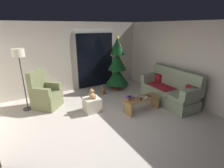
{
  "coord_description": "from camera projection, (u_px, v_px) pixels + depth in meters",
  "views": [
    {
      "loc": [
        -1.79,
        -3.05,
        2.35
      ],
      "look_at": [
        0.4,
        0.7,
        0.85
      ],
      "focal_mm": 27.02,
      "sensor_mm": 36.0,
      "label": 1
    }
  ],
  "objects": [
    {
      "name": "christmas_tree",
      "position": [
        117.0,
        66.0,
        6.34
      ],
      "size": [
        0.87,
        0.87,
        2.05
      ],
      "color": "#4C1E19",
      "rests_on": "ground"
    },
    {
      "name": "remote_black",
      "position": [
        141.0,
        99.0,
        4.7
      ],
      "size": [
        0.14,
        0.14,
        0.02
      ],
      "primitive_type": "cube",
      "rotation": [
        0.0,
        0.0,
        5.51
      ],
      "color": "black",
      "rests_on": "coffee_table"
    },
    {
      "name": "armchair",
      "position": [
        45.0,
        95.0,
        5.04
      ],
      "size": [
        0.97,
        0.97,
        1.13
      ],
      "color": "olive",
      "rests_on": "ground"
    },
    {
      "name": "remote_white",
      "position": [
        146.0,
        98.0,
        4.79
      ],
      "size": [
        0.16,
        0.11,
        0.02
      ],
      "primitive_type": "cube",
      "rotation": [
        0.0,
        0.0,
        5.21
      ],
      "color": "silver",
      "rests_on": "coffee_table"
    },
    {
      "name": "ottoman",
      "position": [
        92.0,
        105.0,
        4.85
      ],
      "size": [
        0.44,
        0.44,
        0.41
      ],
      "primitive_type": "cube",
      "color": "beige",
      "rests_on": "ground"
    },
    {
      "name": "patio_door_frame",
      "position": [
        95.0,
        59.0,
        6.65
      ],
      "size": [
        1.6,
        0.02,
        2.2
      ],
      "primitive_type": "cube",
      "color": "silver",
      "rests_on": "ground"
    },
    {
      "name": "teddy_bear_chestnut_by_tree",
      "position": [
        103.0,
        91.0,
        6.12
      ],
      "size": [
        0.2,
        0.2,
        0.29
      ],
      "color": "brown",
      "rests_on": "ground"
    },
    {
      "name": "wall_right",
      "position": [
        194.0,
        65.0,
        5.07
      ],
      "size": [
        0.12,
        6.0,
        2.5
      ],
      "primitive_type": "cube",
      "color": "beige",
      "rests_on": "ground"
    },
    {
      "name": "coffee_table",
      "position": [
        142.0,
        102.0,
        4.86
      ],
      "size": [
        1.1,
        0.4,
        0.41
      ],
      "color": "#9E7547",
      "rests_on": "ground"
    },
    {
      "name": "patio_door_glass",
      "position": [
        96.0,
        61.0,
        6.65
      ],
      "size": [
        1.5,
        0.02,
        2.1
      ],
      "primitive_type": "cube",
      "color": "black",
      "rests_on": "ground"
    },
    {
      "name": "ground_plane",
      "position": [
        112.0,
        128.0,
        4.11
      ],
      "size": [
        7.0,
        7.0,
        0.0
      ],
      "primitive_type": "plane",
      "color": "#BCB2A8"
    },
    {
      "name": "wall_back",
      "position": [
        70.0,
        57.0,
        6.2
      ],
      "size": [
        5.72,
        0.12,
        2.5
      ],
      "primitive_type": "cube",
      "color": "beige",
      "rests_on": "ground"
    },
    {
      "name": "cell_phone",
      "position": [
        130.0,
        97.0,
        4.63
      ],
      "size": [
        0.1,
        0.16,
        0.01
      ],
      "primitive_type": "cube",
      "rotation": [
        0.0,
        0.0,
        -0.23
      ],
      "color": "black",
      "rests_on": "book_stack"
    },
    {
      "name": "floor_lamp",
      "position": [
        19.0,
        59.0,
        4.54
      ],
      "size": [
        0.32,
        0.32,
        1.78
      ],
      "color": "#2D2D30",
      "rests_on": "ground"
    },
    {
      "name": "remote_graphite",
      "position": [
        149.0,
        96.0,
        4.91
      ],
      "size": [
        0.12,
        0.16,
        0.02
      ],
      "primitive_type": "cube",
      "rotation": [
        0.0,
        0.0,
        0.54
      ],
      "color": "#333338",
      "rests_on": "coffee_table"
    },
    {
      "name": "book_stack",
      "position": [
        130.0,
        98.0,
        4.66
      ],
      "size": [
        0.27,
        0.21,
        0.1
      ],
      "color": "#B79333",
      "rests_on": "coffee_table"
    },
    {
      "name": "remote_silver",
      "position": [
        141.0,
        96.0,
        4.87
      ],
      "size": [
        0.16,
        0.11,
        0.02
      ],
      "primitive_type": "cube",
      "rotation": [
        0.0,
        0.0,
        1.09
      ],
      "color": "#ADADB2",
      "rests_on": "coffee_table"
    },
    {
      "name": "teddy_bear_honey",
      "position": [
        92.0,
        94.0,
        4.75
      ],
      "size": [
        0.22,
        0.21,
        0.29
      ],
      "color": "tan",
      "rests_on": "ottoman"
    },
    {
      "name": "couch",
      "position": [
        169.0,
        91.0,
        5.37
      ],
      "size": [
        0.9,
        1.98,
        1.08
      ],
      "color": "gray",
      "rests_on": "ground"
    }
  ]
}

